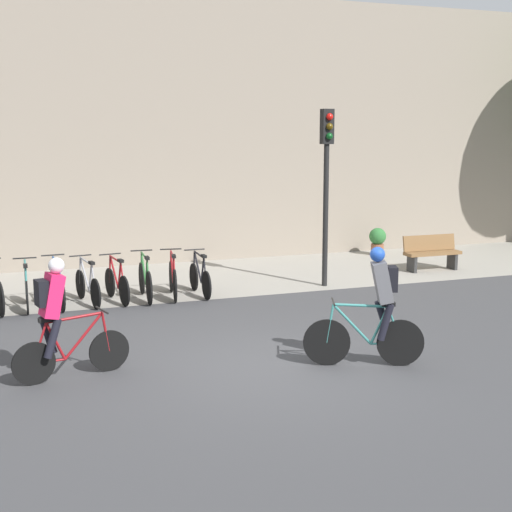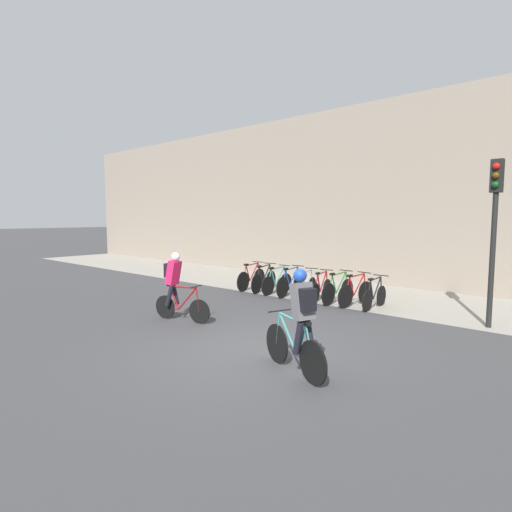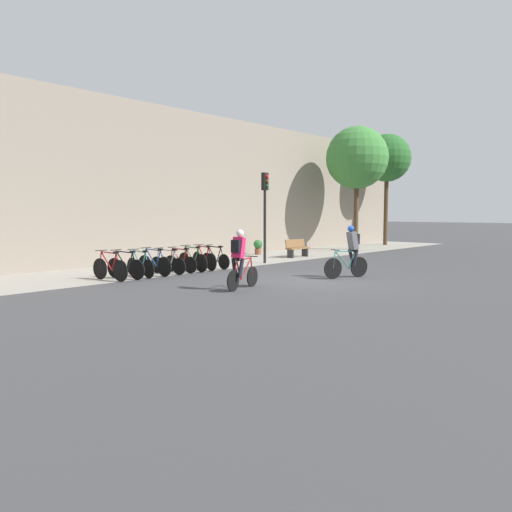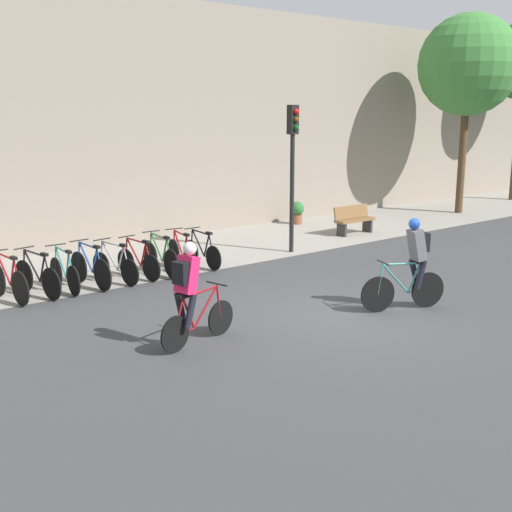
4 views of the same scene
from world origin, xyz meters
name	(u,v)px [view 4 (image 4 of 4)]	position (x,y,z in m)	size (l,w,h in m)	color
ground	(343,317)	(0.00, 0.00, 0.00)	(200.00, 200.00, 0.00)	#3D3D3F
kerb_strip	(159,256)	(0.00, 6.75, 0.00)	(44.00, 4.50, 0.01)	gray
building_facade	(109,121)	(0.00, 9.30, 3.52)	(44.00, 0.60, 7.03)	gray
cyclist_pink	(190,291)	(-3.07, 0.48, 0.95)	(1.66, 0.58, 1.74)	black
cyclist_grey	(413,262)	(1.40, -0.46, 0.95)	(1.68, 0.73, 1.79)	black
parked_bike_0	(8,281)	(-4.50, 5.01, 0.41)	(0.46, 1.73, 0.99)	black
parked_bike_1	(37,277)	(-3.91, 5.00, 0.40)	(0.48, 1.71, 0.97)	black
parked_bike_2	(65,273)	(-3.32, 5.01, 0.39)	(0.46, 1.63, 0.96)	black
parked_bike_3	(90,268)	(-2.73, 5.01, 0.41)	(0.46, 1.74, 0.98)	black
parked_bike_4	(115,266)	(-2.14, 5.00, 0.38)	(0.46, 1.66, 0.94)	black
parked_bike_5	(138,262)	(-1.55, 5.01, 0.38)	(0.46, 1.56, 0.94)	black
parked_bike_6	(161,257)	(-0.96, 5.00, 0.41)	(0.46, 1.74, 0.98)	black
parked_bike_7	(182,254)	(-0.37, 5.01, 0.40)	(0.46, 1.66, 0.97)	black
parked_bike_8	(202,252)	(0.22, 5.00, 0.38)	(0.46, 1.57, 0.94)	black
traffic_light_pole	(293,152)	(3.13, 4.92, 2.72)	(0.26, 0.30, 3.95)	black
bench	(354,219)	(6.47, 5.71, 0.46)	(1.48, 0.44, 0.89)	brown
street_tree_0	(468,65)	(12.94, 6.24, 5.45)	(3.69, 3.69, 7.32)	#4C3823
potted_plant	(297,211)	(6.35, 8.23, 0.44)	(0.48, 0.48, 0.78)	brown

